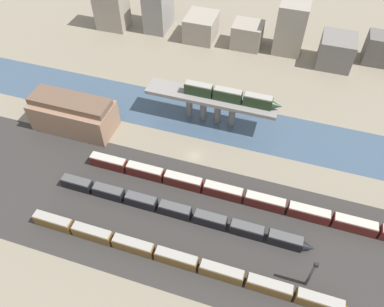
# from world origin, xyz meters

# --- Properties ---
(ground_plane) EXTENTS (400.00, 400.00, 0.00)m
(ground_plane) POSITION_xyz_m (0.00, 0.00, 0.00)
(ground_plane) COLOR gray
(railbed_yard) EXTENTS (280.00, 42.00, 0.01)m
(railbed_yard) POSITION_xyz_m (0.00, -24.00, 0.00)
(railbed_yard) COLOR #33302D
(railbed_yard) RESTS_ON ground
(river_water) EXTENTS (320.00, 20.67, 0.01)m
(river_water) POSITION_xyz_m (0.00, 18.36, 0.00)
(river_water) COLOR #3D5166
(river_water) RESTS_ON ground
(bridge) EXTENTS (45.39, 7.95, 10.68)m
(bridge) POSITION_xyz_m (0.00, 18.36, 8.46)
(bridge) COLOR gray
(bridge) RESTS_ON ground
(train_on_bridge) EXTENTS (32.98, 2.90, 4.17)m
(train_on_bridge) POSITION_xyz_m (6.68, 18.36, 12.73)
(train_on_bridge) COLOR #23381E
(train_on_bridge) RESTS_ON bridge
(train_yard_near) EXTENTS (87.46, 2.74, 4.00)m
(train_yard_near) POSITION_xyz_m (7.80, -36.81, 1.97)
(train_yard_near) COLOR brown
(train_yard_near) RESTS_ON ground
(train_yard_mid) EXTENTS (75.10, 2.99, 3.74)m
(train_yard_mid) POSITION_xyz_m (2.53, -22.91, 1.84)
(train_yard_mid) COLOR black
(train_yard_mid) RESTS_ON ground
(train_yard_far) EXTENTS (103.21, 3.02, 3.97)m
(train_yard_far) POSITION_xyz_m (20.34, -12.41, 1.96)
(train_yard_far) COLOR #5B1E19
(train_yard_far) RESTS_ON ground
(warehouse_building) EXTENTS (27.88, 12.70, 12.39)m
(warehouse_building) POSITION_xyz_m (-43.71, 0.87, 5.89)
(warehouse_building) COLOR #937056
(warehouse_building) RESTS_ON ground
(signal_tower) EXTENTS (1.00, 0.81, 11.29)m
(signal_tower) POSITION_xyz_m (39.48, -32.45, 5.68)
(signal_tower) COLOR #4C4C51
(signal_tower) RESTS_ON ground
(city_block_far_left) EXTENTS (13.70, 10.52, 23.50)m
(city_block_far_left) POSITION_xyz_m (-60.86, 66.80, 11.75)
(city_block_far_left) COLOR gray
(city_block_far_left) RESTS_ON ground
(city_block_left) EXTENTS (9.83, 15.36, 21.30)m
(city_block_left) POSITION_xyz_m (-40.27, 72.67, 10.65)
(city_block_left) COLOR gray
(city_block_left) RESTS_ON ground
(city_block_center) EXTENTS (13.17, 14.97, 10.72)m
(city_block_center) POSITION_xyz_m (-18.96, 70.07, 5.36)
(city_block_center) COLOR gray
(city_block_center) RESTS_ON ground
(city_block_right) EXTENTS (12.66, 11.23, 10.46)m
(city_block_right) POSITION_xyz_m (2.01, 69.88, 5.23)
(city_block_right) COLOR gray
(city_block_right) RESTS_ON ground
(city_block_far_right) EXTENTS (11.87, 12.83, 21.44)m
(city_block_far_right) POSITION_xyz_m (19.67, 72.21, 10.72)
(city_block_far_right) COLOR gray
(city_block_far_right) RESTS_ON ground
(city_block_tall) EXTENTS (13.59, 14.35, 12.10)m
(city_block_tall) POSITION_xyz_m (39.58, 67.48, 6.05)
(city_block_tall) COLOR slate
(city_block_tall) RESTS_ON ground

